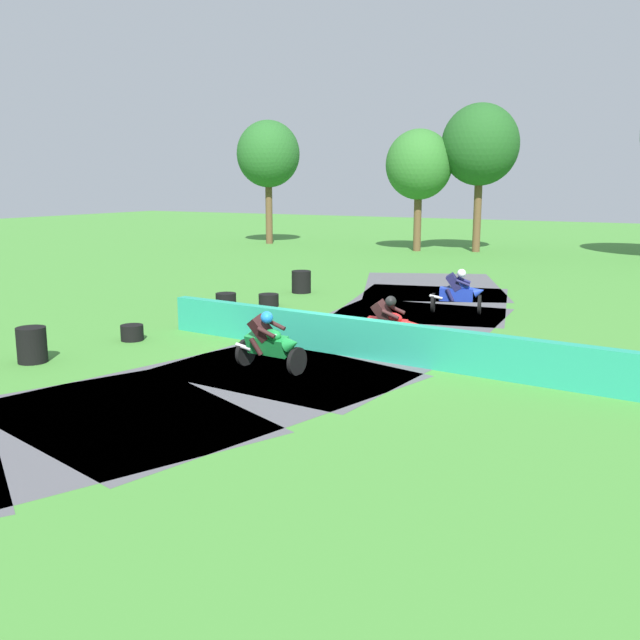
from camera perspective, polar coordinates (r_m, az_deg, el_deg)
ground_plane at (r=16.81m, az=1.51°, el=-2.68°), size 120.00×120.00×0.00m
track_asphalt at (r=17.53m, az=-2.18°, el=-2.09°), size 10.73×31.61×0.01m
safety_barrier at (r=14.76m, az=17.83°, el=-3.37°), size 19.91×1.92×0.90m
motorcycle_lead_green at (r=15.12m, az=-4.02°, el=-1.79°), size 1.70×0.90×1.43m
motorcycle_chase_red at (r=16.85m, az=5.58°, el=-0.41°), size 1.68×0.73×1.43m
motorcycle_trailing_blue at (r=22.10m, az=11.05°, el=2.19°), size 1.70×1.00×1.42m
tire_stack_mid_a at (r=17.15m, az=-22.06°, el=-1.86°), size 0.65×0.65×0.80m
tire_stack_mid_b at (r=18.74m, az=-14.80°, el=-0.99°), size 0.57×0.57×0.40m
tire_stack_far at (r=20.89m, az=-7.52°, el=1.06°), size 0.59×0.59×0.80m
tire_stack_extra_a at (r=23.12m, az=-4.13°, el=1.60°), size 0.65×0.65×0.40m
tire_stack_extra_b at (r=25.86m, az=-1.50°, el=3.08°), size 0.70×0.70×0.80m
tree_far_left at (r=41.81m, az=12.69°, el=13.48°), size 4.31×4.31×8.24m
tree_mid_rise at (r=41.69m, az=7.92°, el=12.17°), size 3.77×3.77×6.89m
tree_distant at (r=46.39m, az=-4.16°, el=13.07°), size 3.98×3.98×7.76m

